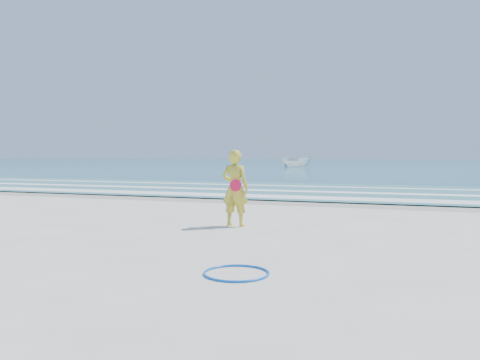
% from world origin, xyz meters
% --- Properties ---
extents(ground, '(400.00, 400.00, 0.00)m').
position_xyz_m(ground, '(0.00, 0.00, 0.00)').
color(ground, silver).
rests_on(ground, ground).
extents(wet_sand, '(400.00, 2.40, 0.00)m').
position_xyz_m(wet_sand, '(0.00, 9.00, 0.00)').
color(wet_sand, '#B2A893').
rests_on(wet_sand, ground).
extents(ocean, '(400.00, 190.00, 0.04)m').
position_xyz_m(ocean, '(0.00, 105.00, 0.02)').
color(ocean, '#19727F').
rests_on(ocean, ground).
extents(shallow, '(400.00, 10.00, 0.01)m').
position_xyz_m(shallow, '(0.00, 14.00, 0.04)').
color(shallow, '#59B7AD').
rests_on(shallow, ocean).
extents(foam_near, '(400.00, 1.40, 0.01)m').
position_xyz_m(foam_near, '(0.00, 10.30, 0.05)').
color(foam_near, white).
rests_on(foam_near, shallow).
extents(foam_mid, '(400.00, 0.90, 0.01)m').
position_xyz_m(foam_mid, '(0.00, 13.20, 0.05)').
color(foam_mid, white).
rests_on(foam_mid, shallow).
extents(foam_far, '(400.00, 0.60, 0.01)m').
position_xyz_m(foam_far, '(0.00, 16.50, 0.05)').
color(foam_far, white).
rests_on(foam_far, shallow).
extents(hoop, '(1.08, 1.08, 0.03)m').
position_xyz_m(hoop, '(1.75, -0.78, 0.02)').
color(hoop, blue).
rests_on(hoop, ground).
extents(boat, '(4.13, 1.90, 1.55)m').
position_xyz_m(boat, '(-9.70, 53.65, 0.81)').
color(boat, white).
rests_on(boat, ocean).
extents(woman, '(0.65, 0.45, 1.72)m').
position_xyz_m(woman, '(0.26, 3.22, 0.86)').
color(woman, gold).
rests_on(woman, ground).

